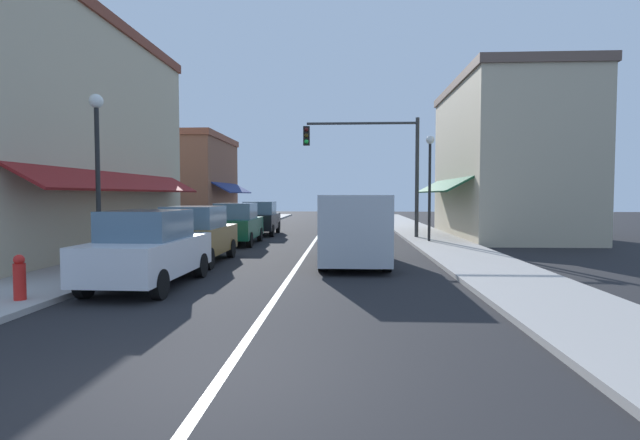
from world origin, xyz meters
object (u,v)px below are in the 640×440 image
Objects in this scene: parked_car_third_left at (237,224)px; fire_hydrant at (20,277)px; parked_car_second_left at (195,235)px; street_lamp_left_near at (97,154)px; van_in_lane at (354,227)px; traffic_signal_mast_arm at (377,156)px; street_lamp_right_mid at (430,171)px; parked_car_far_left at (260,218)px; parked_car_nearest_left at (148,249)px.

fire_hydrant is at bearing -98.52° from parked_car_third_left.
street_lamp_left_near is at bearing -124.38° from parked_car_second_left.
van_in_lane is at bearing -50.81° from parked_car_third_left.
traffic_signal_mast_arm is at bearing 62.25° from fire_hydrant.
street_lamp_right_mid is (3.37, 6.49, 2.01)m from van_in_lane.
fire_hydrant is (0.23, -3.51, -2.64)m from street_lamp_left_near.
parked_car_third_left is at bearing -92.88° from parked_car_far_left.
street_lamp_left_near reaches higher than street_lamp_right_mid.
traffic_signal_mast_arm reaches higher than street_lamp_left_near.
parked_car_second_left is at bearing -125.82° from traffic_signal_mast_arm.
traffic_signal_mast_arm is at bearing 21.89° from parked_car_third_left.
parked_car_second_left is at bearing -91.14° from parked_car_third_left.
street_lamp_left_near is at bearing -99.27° from parked_car_far_left.
fire_hydrant is at bearing -117.75° from traffic_signal_mast_arm.
parked_car_second_left is 5.87m from parked_car_third_left.
street_lamp_right_mid is at bearing 3.44° from parked_car_third_left.
street_lamp_right_mid is (10.06, 9.12, -0.02)m from street_lamp_left_near.
street_lamp_left_near is at bearing 93.80° from fire_hydrant.
parked_car_third_left is 8.66m from street_lamp_right_mid.
street_lamp_left_near is (-1.76, -2.55, 2.31)m from parked_car_second_left.
street_lamp_right_mid is at bearing 38.49° from parked_car_second_left.
parked_car_far_left is 11.93m from van_in_lane.
parked_car_nearest_left is 1.00× the size of parked_car_third_left.
parked_car_third_left is 7.39m from traffic_signal_mast_arm.
parked_car_nearest_left and parked_car_second_left have the same top height.
parked_car_nearest_left is 4.01m from parked_car_second_left.
parked_car_far_left is at bearing 82.17° from street_lamp_left_near.
traffic_signal_mast_arm reaches higher than parked_car_nearest_left.
parked_car_third_left is at bearing 91.96° from parked_car_nearest_left.
parked_car_third_left is 7.62m from van_in_lane.
parked_car_far_left is at bearing 157.79° from traffic_signal_mast_arm.
street_lamp_left_near reaches higher than parked_car_third_left.
street_lamp_right_mid is at bearing -29.79° from parked_car_far_left.
parked_car_third_left is 0.88× the size of street_lamp_right_mid.
van_in_lane reaches higher than parked_car_nearest_left.
fire_hydrant is (-7.68, -14.59, -3.41)m from traffic_signal_mast_arm.
van_in_lane is at bearing -117.44° from street_lamp_right_mid.
parked_car_nearest_left is at bearing -37.37° from street_lamp_left_near.
van_in_lane is at bearing 1.07° from parked_car_second_left.
parked_car_second_left is 0.88× the size of street_lamp_right_mid.
street_lamp_left_near is at bearing -102.99° from parked_car_third_left.
van_in_lane is at bearing 21.51° from street_lamp_left_near.
fire_hydrant is at bearing -127.95° from parked_car_nearest_left.
street_lamp_right_mid reaches higher than van_in_lane.
traffic_signal_mast_arm is at bearing 54.48° from street_lamp_left_near.
van_in_lane is at bearing 41.48° from parked_car_nearest_left.
parked_car_second_left is 6.26m from fire_hydrant.
van_in_lane is 1.10× the size of street_lamp_left_near.
fire_hydrant is (-1.67, -2.06, -0.33)m from parked_car_nearest_left.
parked_car_far_left is at bearing 89.57° from parked_car_second_left.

